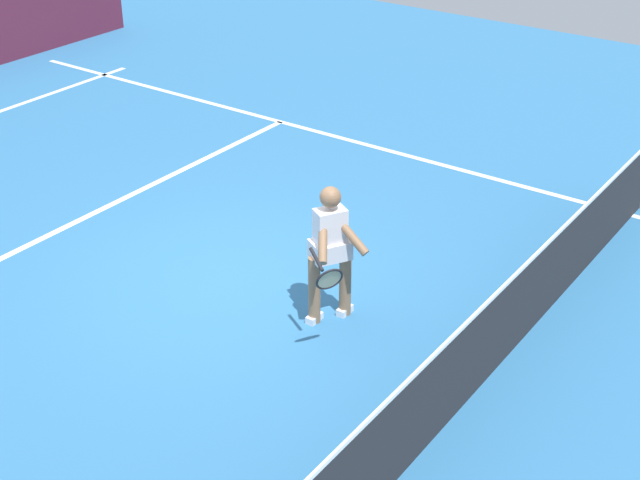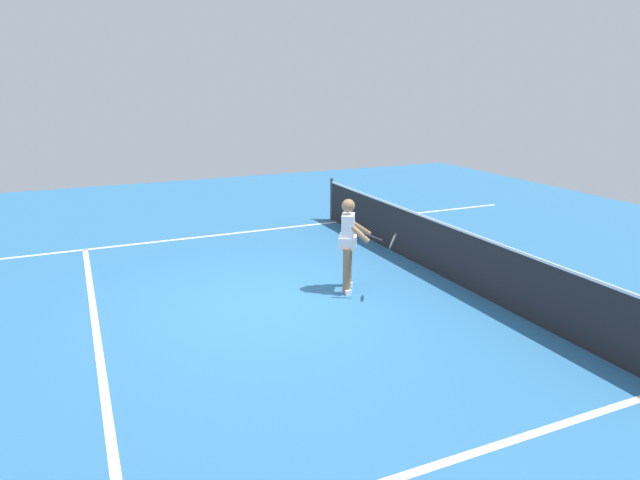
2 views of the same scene
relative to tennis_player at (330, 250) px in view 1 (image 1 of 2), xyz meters
name	(u,v)px [view 1 (image 1 of 2)]	position (x,y,z in m)	size (l,w,h in m)	color
ground_plane	(230,280)	(0.00, -1.40, -0.85)	(23.94, 23.94, 0.00)	teal
service_line_marking	(79,220)	(0.00, -3.97, -0.84)	(8.58, 0.10, 0.01)	white
sideline_left_marking	(417,158)	(-4.29, -1.40, -0.84)	(0.10, 16.42, 0.01)	white
court_net	(490,337)	(0.00, 1.84, -0.35)	(9.26, 0.08, 1.06)	#4C4C51
tennis_player	(330,250)	(0.00, 0.00, 0.00)	(1.07, 0.79, 1.55)	#8C6647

